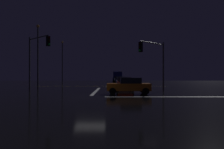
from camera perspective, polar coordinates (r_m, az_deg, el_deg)
ground at (r=19.56m, az=-5.63°, el=-5.64°), size 120.00×120.00×0.10m
stop_line_north at (r=26.98m, az=-4.13°, el=-4.03°), size 0.35×12.73×0.01m
centre_line_ns at (r=38.54m, az=-2.96°, el=-2.89°), size 22.00×0.15×0.01m
crosswalk_bar_east at (r=20.30m, az=16.27°, el=-5.28°), size 12.73×0.40×0.01m
sedan_red at (r=28.62m, az=2.86°, el=-2.22°), size 2.02×4.33×1.57m
sedan_silver at (r=34.59m, az=2.37°, el=-1.87°), size 2.02×4.33×1.57m
sedan_blue at (r=39.95m, az=2.03°, el=-1.65°), size 2.02×4.33×1.57m
sedan_black at (r=46.63m, az=1.58°, el=-1.45°), size 2.02×4.33×1.57m
sedan_green at (r=52.95m, az=1.44°, el=-1.30°), size 2.02×4.33×1.57m
sedan_white at (r=59.43m, az=1.16°, el=-1.18°), size 2.02×4.33×1.57m
box_truck at (r=66.21m, az=1.08°, el=-0.30°), size 2.68×8.28×3.08m
sedan_orange_crossing at (r=22.65m, az=3.94°, el=-2.74°), size 4.33×2.02×1.57m
traffic_signal_ne at (r=26.39m, az=10.00°, el=4.47°), size 3.36×3.36×5.69m
traffic_signal_nw at (r=27.42m, az=-18.18°, el=5.16°), size 3.33×3.33×6.31m
streetlamp_left_far at (r=49.67m, az=-12.35°, el=3.67°), size 0.44×0.44×8.96m
streetlamp_left_near at (r=34.24m, az=-18.00°, el=5.41°), size 0.44×0.44×8.93m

